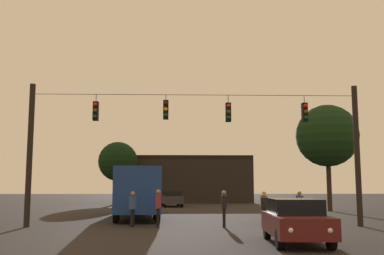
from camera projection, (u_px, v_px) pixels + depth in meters
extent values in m
plane|color=black|center=(191.00, 216.00, 29.35)|extent=(168.00, 168.00, 0.00)
cylinder|color=black|center=(30.00, 154.00, 21.98)|extent=(0.28, 0.28, 7.01)
cylinder|color=black|center=(357.00, 155.00, 22.46)|extent=(0.28, 0.28, 7.01)
cylinder|color=black|center=(195.00, 95.00, 22.61)|extent=(16.21, 0.02, 0.02)
cylinder|color=black|center=(96.00, 98.00, 22.44)|extent=(0.03, 0.03, 0.36)
cube|color=black|center=(96.00, 111.00, 22.35)|extent=(0.26, 0.32, 0.95)
sphere|color=red|center=(95.00, 105.00, 22.21)|extent=(0.20, 0.20, 0.20)
sphere|color=#5B3D0C|center=(95.00, 111.00, 22.17)|extent=(0.20, 0.20, 0.20)
sphere|color=#0C4219|center=(95.00, 117.00, 22.13)|extent=(0.20, 0.20, 0.20)
cylinder|color=black|center=(166.00, 98.00, 22.54)|extent=(0.03, 0.03, 0.28)
cube|color=black|center=(166.00, 110.00, 22.46)|extent=(0.26, 0.32, 0.95)
sphere|color=#510A0A|center=(166.00, 103.00, 22.32)|extent=(0.20, 0.20, 0.20)
sphere|color=orange|center=(166.00, 109.00, 22.29)|extent=(0.20, 0.20, 0.20)
sphere|color=#0C4219|center=(166.00, 115.00, 22.25)|extent=(0.20, 0.20, 0.20)
cylinder|color=black|center=(228.00, 99.00, 22.63)|extent=(0.03, 0.03, 0.39)
cube|color=black|center=(228.00, 112.00, 22.54)|extent=(0.26, 0.32, 0.95)
sphere|color=red|center=(229.00, 106.00, 22.40)|extent=(0.20, 0.20, 0.20)
sphere|color=#5B3D0C|center=(229.00, 112.00, 22.36)|extent=(0.20, 0.20, 0.20)
sphere|color=#0C4219|center=(229.00, 118.00, 22.32)|extent=(0.20, 0.20, 0.20)
cylinder|color=black|center=(304.00, 99.00, 22.74)|extent=(0.03, 0.03, 0.37)
cube|color=black|center=(305.00, 112.00, 22.66)|extent=(0.26, 0.32, 0.95)
sphere|color=red|center=(305.00, 106.00, 22.52)|extent=(0.20, 0.20, 0.20)
sphere|color=#5B3D0C|center=(306.00, 112.00, 22.48)|extent=(0.20, 0.20, 0.20)
sphere|color=#0C4219|center=(306.00, 118.00, 22.44)|extent=(0.20, 0.20, 0.20)
cube|color=navy|center=(137.00, 189.00, 28.37)|extent=(3.57, 11.19, 2.50)
cube|color=black|center=(137.00, 180.00, 28.45)|extent=(3.55, 10.54, 0.70)
cylinder|color=black|center=(120.00, 207.00, 31.96)|extent=(0.38, 1.02, 1.00)
cylinder|color=black|center=(152.00, 206.00, 32.24)|extent=(0.38, 1.02, 1.00)
cylinder|color=black|center=(117.00, 211.00, 25.90)|extent=(0.38, 1.02, 1.00)
cylinder|color=black|center=(156.00, 211.00, 26.19)|extent=(0.38, 1.02, 1.00)
cylinder|color=black|center=(116.00, 214.00, 23.96)|extent=(0.38, 1.02, 1.00)
cylinder|color=black|center=(157.00, 213.00, 24.24)|extent=(0.38, 1.02, 1.00)
cube|color=beige|center=(136.00, 180.00, 31.69)|extent=(2.63, 1.05, 0.56)
cube|color=beige|center=(137.00, 179.00, 25.74)|extent=(2.63, 1.05, 0.56)
cube|color=#511919|center=(296.00, 224.00, 15.35)|extent=(2.04, 4.40, 0.68)
cube|color=black|center=(294.00, 206.00, 15.58)|extent=(1.71, 2.41, 0.52)
cylinder|color=black|center=(331.00, 239.00, 13.88)|extent=(0.26, 0.65, 0.64)
cylinder|color=black|center=(280.00, 239.00, 13.92)|extent=(0.26, 0.65, 0.64)
cylinder|color=black|center=(310.00, 230.00, 16.69)|extent=(0.26, 0.65, 0.64)
cylinder|color=black|center=(267.00, 230.00, 16.74)|extent=(0.26, 0.65, 0.64)
sphere|color=white|center=(330.00, 230.00, 13.26)|extent=(0.18, 0.18, 0.18)
sphere|color=white|center=(291.00, 230.00, 13.29)|extent=(0.18, 0.18, 0.18)
cube|color=#2D2D33|center=(172.00, 200.00, 43.02)|extent=(2.30, 4.48, 0.68)
cube|color=black|center=(172.00, 193.00, 42.95)|extent=(1.85, 2.49, 0.52)
cylinder|color=black|center=(162.00, 203.00, 44.25)|extent=(0.30, 0.66, 0.64)
cylinder|color=black|center=(178.00, 203.00, 44.49)|extent=(0.30, 0.66, 0.64)
cylinder|color=black|center=(165.00, 204.00, 41.47)|extent=(0.30, 0.66, 0.64)
cylinder|color=black|center=(182.00, 204.00, 41.70)|extent=(0.30, 0.66, 0.64)
sphere|color=white|center=(164.00, 199.00, 45.00)|extent=(0.18, 0.18, 0.18)
sphere|color=white|center=(175.00, 199.00, 45.17)|extent=(0.18, 0.18, 0.18)
cylinder|color=black|center=(158.00, 218.00, 21.50)|extent=(0.14, 0.14, 0.89)
cylinder|color=black|center=(158.00, 218.00, 21.66)|extent=(0.14, 0.14, 0.89)
cube|color=maroon|center=(158.00, 201.00, 21.68)|extent=(0.27, 0.38, 0.67)
sphere|color=#8C6B51|center=(158.00, 192.00, 21.74)|extent=(0.24, 0.24, 0.24)
cylinder|color=black|center=(224.00, 218.00, 21.46)|extent=(0.14, 0.14, 0.86)
cylinder|color=black|center=(224.00, 218.00, 21.62)|extent=(0.14, 0.14, 0.86)
cube|color=black|center=(224.00, 202.00, 21.64)|extent=(0.26, 0.38, 0.65)
sphere|color=#8C6B51|center=(224.00, 193.00, 21.69)|extent=(0.23, 0.23, 0.23)
cylinder|color=black|center=(132.00, 218.00, 21.67)|extent=(0.14, 0.14, 0.84)
cylinder|color=black|center=(133.00, 218.00, 21.82)|extent=(0.14, 0.14, 0.84)
cube|color=#2D4C7F|center=(133.00, 203.00, 21.84)|extent=(0.35, 0.42, 0.63)
sphere|color=#8C6B51|center=(133.00, 194.00, 21.90)|extent=(0.23, 0.23, 0.23)
cylinder|color=black|center=(299.00, 215.00, 24.36)|extent=(0.14, 0.14, 0.83)
cylinder|color=black|center=(301.00, 215.00, 24.21)|extent=(0.14, 0.14, 0.83)
cube|color=#2D4C7F|center=(300.00, 201.00, 24.38)|extent=(0.36, 0.42, 0.62)
sphere|color=#8C6B51|center=(299.00, 193.00, 24.43)|extent=(0.22, 0.22, 0.22)
cylinder|color=black|center=(265.00, 217.00, 23.14)|extent=(0.14, 0.14, 0.78)
cylinder|color=black|center=(264.00, 217.00, 22.99)|extent=(0.14, 0.14, 0.78)
cube|color=black|center=(264.00, 203.00, 23.15)|extent=(0.35, 0.42, 0.59)
sphere|color=#8C6B51|center=(264.00, 195.00, 23.21)|extent=(0.21, 0.21, 0.21)
cylinder|color=black|center=(263.00, 215.00, 24.21)|extent=(0.14, 0.14, 0.82)
cylinder|color=black|center=(265.00, 215.00, 24.07)|extent=(0.14, 0.14, 0.82)
cube|color=#997F4C|center=(264.00, 201.00, 24.23)|extent=(0.36, 0.42, 0.62)
sphere|color=#8C6B51|center=(264.00, 194.00, 24.29)|extent=(0.22, 0.22, 0.22)
cube|color=black|center=(189.00, 182.00, 58.16)|extent=(14.62, 13.21, 5.01)
cube|color=black|center=(189.00, 160.00, 58.51)|extent=(14.62, 13.21, 0.50)
cylinder|color=black|center=(117.00, 190.00, 49.23)|extent=(0.52, 0.52, 3.15)
sphere|color=black|center=(118.00, 161.00, 49.63)|extent=(4.31, 4.31, 4.31)
cylinder|color=#2D2116|center=(329.00, 184.00, 35.58)|extent=(0.37, 0.37, 4.23)
sphere|color=black|center=(327.00, 136.00, 36.08)|extent=(4.97, 4.97, 4.97)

